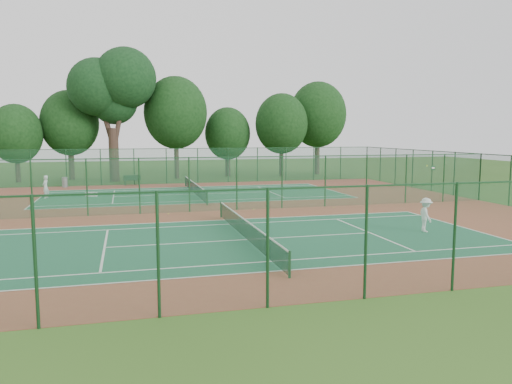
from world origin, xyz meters
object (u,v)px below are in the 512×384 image
player_far (46,187)px  trash_bin (65,182)px  player_near (426,215)px  bench (132,180)px  big_tree (113,87)px  kit_bag (91,194)px

player_far → trash_bin: player_far is taller
player_near → player_far: bearing=60.8°
trash_bin → bench: bearing=0.2°
player_near → trash_bin: player_near is taller
big_tree → player_near: bearing=-63.6°
kit_bag → bench: bearing=87.7°
player_far → bench: 10.29m
kit_bag → big_tree: size_ratio=0.06×
trash_bin → bench: 6.02m
trash_bin → big_tree: bearing=47.5°
player_near → big_tree: big_tree is taller
player_near → bench: size_ratio=1.07×
player_near → trash_bin: (-20.13, 26.76, -0.42)m
bench → kit_bag: bench is taller
bench → kit_bag: 8.37m
player_near → trash_bin: size_ratio=1.88×
player_far → trash_bin: bearing=-166.9°
player_near → player_far: player_far is taller
player_far → kit_bag: (3.31, 0.23, -0.72)m
bench → big_tree: 10.44m
bench → kit_bag: (-3.22, -7.71, -0.34)m
big_tree → player_far: bearing=-111.2°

